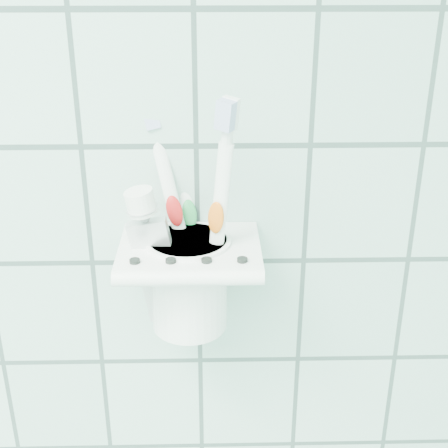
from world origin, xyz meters
name	(u,v)px	position (x,y,z in m)	size (l,w,h in m)	color
holder_bracket	(190,253)	(0.63, 1.15, 1.29)	(0.13, 0.10, 0.04)	white
cup	(189,279)	(0.63, 1.16, 1.25)	(0.08, 0.08, 0.09)	white
toothbrush_pink	(199,218)	(0.64, 1.16, 1.32)	(0.05, 0.06, 0.21)	white
toothbrush_blue	(202,223)	(0.65, 1.16, 1.31)	(0.04, 0.07, 0.19)	white
toothbrush_orange	(208,211)	(0.65, 1.16, 1.32)	(0.04, 0.04, 0.22)	white
toothpaste_tube	(168,244)	(0.61, 1.15, 1.29)	(0.05, 0.03, 0.14)	silver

